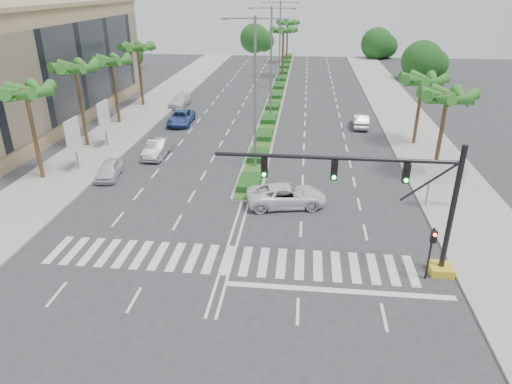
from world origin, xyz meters
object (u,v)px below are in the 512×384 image
(car_parked_d, at_px, (180,101))
(car_crossing, at_px, (287,195))
(car_parked_a, at_px, (109,170))
(car_right, at_px, (360,120))
(car_parked_c, at_px, (181,118))
(car_parked_b, at_px, (158,148))

(car_parked_d, bearing_deg, car_crossing, -58.30)
(car_parked_a, bearing_deg, car_right, 29.92)
(car_parked_c, xyz_separation_m, car_parked_d, (-2.24, 8.00, -0.04))
(car_parked_b, height_order, car_parked_c, car_parked_b)
(car_parked_a, height_order, car_parked_d, car_parked_d)
(car_parked_b, bearing_deg, car_parked_d, 99.61)
(car_parked_b, xyz_separation_m, car_crossing, (11.92, -8.81, 0.01))
(car_parked_b, distance_m, car_crossing, 14.83)
(car_crossing, relative_size, car_right, 1.25)
(car_parked_a, bearing_deg, car_crossing, -21.91)
(car_parked_d, height_order, car_crossing, car_crossing)
(car_parked_c, distance_m, car_parked_d, 8.30)
(car_parked_b, relative_size, car_right, 1.04)
(car_parked_c, bearing_deg, car_right, -0.05)
(car_parked_d, relative_size, car_right, 1.07)
(car_right, bearing_deg, car_parked_d, -15.54)
(car_parked_a, bearing_deg, car_parked_c, 75.62)
(car_parked_a, height_order, car_crossing, car_crossing)
(car_parked_c, xyz_separation_m, car_right, (19.49, 0.94, 0.00))
(car_parked_a, xyz_separation_m, car_parked_b, (2.34, 5.23, 0.09))
(car_parked_a, distance_m, car_right, 26.90)
(car_parked_d, bearing_deg, car_parked_b, -78.13)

